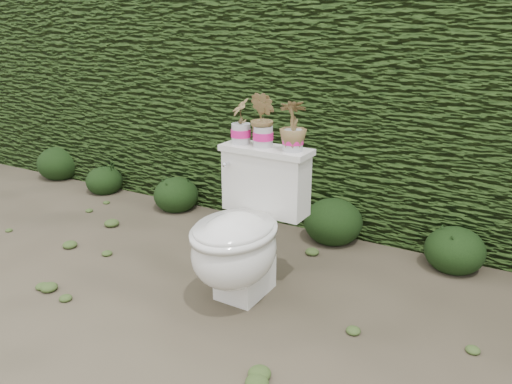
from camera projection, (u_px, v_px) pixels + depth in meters
The scene contains 12 objects.
ground at pixel (215, 298), 2.69m from camera, with size 60.00×60.00×0.00m, color brown.
hedge at pixel (330, 106), 3.75m from camera, with size 8.00×1.00×1.60m, color #2F4B19.
toilet at pixel (243, 235), 2.61m from camera, with size 0.51×0.69×0.78m.
potted_plant_left at pixel (241, 122), 2.70m from camera, with size 0.12×0.08×0.23m, color #358027.
potted_plant_center at pixel (263, 121), 2.63m from camera, with size 0.15×0.12×0.28m, color #358027.
potted_plant_right at pixel (293, 127), 2.55m from camera, with size 0.14×0.14×0.25m, color #358027.
liriope_clump_0 at pixel (59, 161), 4.68m from camera, with size 0.40×0.40×0.32m, color #1B3211.
liriope_clump_1 at pixel (104, 178), 4.30m from camera, with size 0.31×0.31×0.25m, color #1B3211.
liriope_clump_2 at pixel (176, 192), 3.91m from camera, with size 0.35×0.35×0.28m, color #1B3211.
liriope_clump_3 at pixel (251, 198), 3.70m from camera, with size 0.40×0.40×0.32m, color #1B3211.
liriope_clump_4 at pixel (333, 218), 3.35m from camera, with size 0.39×0.39×0.32m, color #1B3211.
liriope_clump_5 at pixel (455, 246), 2.97m from camera, with size 0.35×0.35×0.28m, color #1B3211.
Camera 1 is at (1.34, -1.94, 1.43)m, focal length 35.00 mm.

